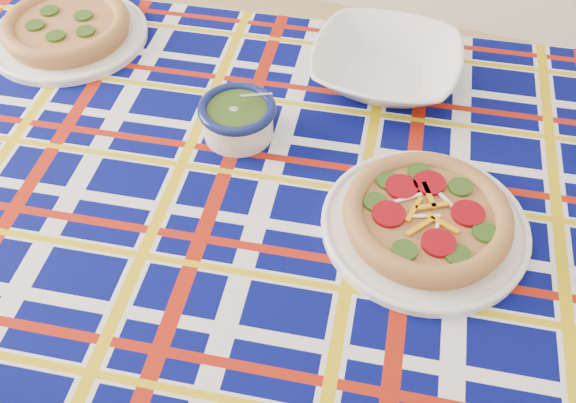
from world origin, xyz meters
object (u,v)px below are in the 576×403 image
at_px(pesto_bowl, 238,116).
at_px(serving_bowl, 386,66).
at_px(dining_table, 310,237).
at_px(main_focaccia_plate, 427,216).

relative_size(pesto_bowl, serving_bowl, 0.48).
bearing_deg(dining_table, serving_bowl, 76.69).
relative_size(main_focaccia_plate, pesto_bowl, 2.43).
bearing_deg(main_focaccia_plate, dining_table, -174.88).
bearing_deg(main_focaccia_plate, pesto_bowl, 164.07).
height_order(pesto_bowl, serving_bowl, pesto_bowl).
bearing_deg(pesto_bowl, serving_bowl, 49.28).
xyz_separation_m(dining_table, serving_bowl, (0.03, 0.38, 0.12)).
height_order(dining_table, main_focaccia_plate, main_focaccia_plate).
bearing_deg(serving_bowl, dining_table, -94.50).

